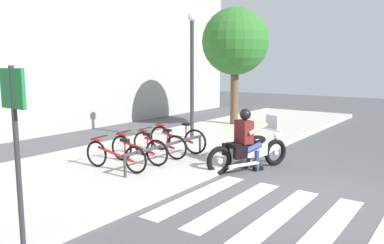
{
  "coord_description": "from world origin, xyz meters",
  "views": [
    {
      "loc": [
        -6.76,
        -2.33,
        2.41
      ],
      "look_at": [
        1.16,
        3.42,
        0.96
      ],
      "focal_mm": 35.73,
      "sensor_mm": 36.0,
      "label": 1
    }
  ],
  "objects_px": {
    "bicycle_1": "(139,149)",
    "street_lamp": "(192,64)",
    "bike_rack": "(167,147)",
    "street_sign": "(16,134)",
    "tree_near_rack": "(235,42)",
    "rider": "(247,135)",
    "bicycle_2": "(159,144)",
    "motorcycle": "(249,150)",
    "bicycle_3": "(177,139)",
    "bicycle_0": "(115,155)"
  },
  "relations": [
    {
      "from": "bicycle_1",
      "to": "street_lamp",
      "type": "bearing_deg",
      "value": 14.42
    },
    {
      "from": "bike_rack",
      "to": "street_sign",
      "type": "distance_m",
      "value": 4.79
    },
    {
      "from": "bicycle_1",
      "to": "tree_near_rack",
      "type": "distance_m",
      "value": 7.29
    },
    {
      "from": "rider",
      "to": "bike_rack",
      "type": "bearing_deg",
      "value": 125.44
    },
    {
      "from": "rider",
      "to": "street_sign",
      "type": "distance_m",
      "value": 5.54
    },
    {
      "from": "rider",
      "to": "bicycle_2",
      "type": "xyz_separation_m",
      "value": [
        -0.7,
        2.05,
        -0.35
      ]
    },
    {
      "from": "rider",
      "to": "tree_near_rack",
      "type": "height_order",
      "value": "tree_near_rack"
    },
    {
      "from": "motorcycle",
      "to": "bicycle_1",
      "type": "distance_m",
      "value": 2.56
    },
    {
      "from": "bicycle_3",
      "to": "street_sign",
      "type": "distance_m",
      "value": 5.99
    },
    {
      "from": "bicycle_3",
      "to": "bike_rack",
      "type": "relative_size",
      "value": 0.62
    },
    {
      "from": "rider",
      "to": "bicycle_3",
      "type": "bearing_deg",
      "value": 89.35
    },
    {
      "from": "bicycle_2",
      "to": "street_sign",
      "type": "bearing_deg",
      "value": -156.69
    },
    {
      "from": "motorcycle",
      "to": "rider",
      "type": "xyz_separation_m",
      "value": [
        -0.07,
        0.04,
        0.37
      ]
    },
    {
      "from": "rider",
      "to": "tree_near_rack",
      "type": "xyz_separation_m",
      "value": [
        5.19,
        3.29,
        2.45
      ]
    },
    {
      "from": "tree_near_rack",
      "to": "bike_rack",
      "type": "bearing_deg",
      "value": -163.97
    },
    {
      "from": "motorcycle",
      "to": "bicycle_1",
      "type": "bearing_deg",
      "value": 125.66
    },
    {
      "from": "bicycle_0",
      "to": "street_sign",
      "type": "xyz_separation_m",
      "value": [
        -3.33,
        -2.06,
        1.17
      ]
    },
    {
      "from": "motorcycle",
      "to": "bicycle_0",
      "type": "relative_size",
      "value": 1.26
    },
    {
      "from": "motorcycle",
      "to": "rider",
      "type": "distance_m",
      "value": 0.38
    },
    {
      "from": "street_lamp",
      "to": "street_sign",
      "type": "relative_size",
      "value": 1.66
    },
    {
      "from": "tree_near_rack",
      "to": "street_sign",
      "type": "bearing_deg",
      "value": -162.81
    },
    {
      "from": "bicycle_0",
      "to": "bicycle_2",
      "type": "bearing_deg",
      "value": -0.03
    },
    {
      "from": "bike_rack",
      "to": "street_lamp",
      "type": "distance_m",
      "value": 3.74
    },
    {
      "from": "bicycle_2",
      "to": "bike_rack",
      "type": "bearing_deg",
      "value": -123.11
    },
    {
      "from": "bicycle_0",
      "to": "bike_rack",
      "type": "relative_size",
      "value": 0.61
    },
    {
      "from": "rider",
      "to": "bicycle_1",
      "type": "xyz_separation_m",
      "value": [
        -1.43,
        2.05,
        -0.34
      ]
    },
    {
      "from": "motorcycle",
      "to": "bicycle_0",
      "type": "bearing_deg",
      "value": 136.8
    },
    {
      "from": "rider",
      "to": "bike_rack",
      "type": "xyz_separation_m",
      "value": [
        -1.06,
        1.49,
        -0.27
      ]
    },
    {
      "from": "rider",
      "to": "street_lamp",
      "type": "relative_size",
      "value": 0.36
    },
    {
      "from": "bicycle_0",
      "to": "tree_near_rack",
      "type": "height_order",
      "value": "tree_near_rack"
    },
    {
      "from": "rider",
      "to": "bicycle_3",
      "type": "xyz_separation_m",
      "value": [
        0.02,
        2.05,
        -0.32
      ]
    },
    {
      "from": "street_sign",
      "to": "motorcycle",
      "type": "bearing_deg",
      "value": -0.26
    },
    {
      "from": "rider",
      "to": "bicycle_3",
      "type": "height_order",
      "value": "rider"
    },
    {
      "from": "bicycle_1",
      "to": "tree_near_rack",
      "type": "bearing_deg",
      "value": 10.63
    },
    {
      "from": "street_sign",
      "to": "tree_near_rack",
      "type": "relative_size",
      "value": 0.53
    },
    {
      "from": "tree_near_rack",
      "to": "bicycle_0",
      "type": "bearing_deg",
      "value": -170.4
    },
    {
      "from": "bicycle_2",
      "to": "bicycle_3",
      "type": "distance_m",
      "value": 0.73
    },
    {
      "from": "motorcycle",
      "to": "bicycle_2",
      "type": "height_order",
      "value": "motorcycle"
    },
    {
      "from": "bicycle_3",
      "to": "rider",
      "type": "bearing_deg",
      "value": -90.65
    },
    {
      "from": "bicycle_0",
      "to": "bicycle_3",
      "type": "distance_m",
      "value": 2.17
    },
    {
      "from": "bicycle_1",
      "to": "street_sign",
      "type": "distance_m",
      "value": 4.69
    },
    {
      "from": "bicycle_1",
      "to": "motorcycle",
      "type": "bearing_deg",
      "value": -54.34
    },
    {
      "from": "bicycle_1",
      "to": "bicycle_2",
      "type": "height_order",
      "value": "bicycle_1"
    },
    {
      "from": "street_lamp",
      "to": "bike_rack",
      "type": "bearing_deg",
      "value": -154.37
    },
    {
      "from": "street_lamp",
      "to": "street_sign",
      "type": "xyz_separation_m",
      "value": [
        -7.33,
        -2.9,
        -0.79
      ]
    },
    {
      "from": "rider",
      "to": "bicycle_0",
      "type": "xyz_separation_m",
      "value": [
        -2.15,
        2.05,
        -0.35
      ]
    },
    {
      "from": "bicycle_1",
      "to": "bike_rack",
      "type": "xyz_separation_m",
      "value": [
        0.36,
        -0.55,
        0.07
      ]
    },
    {
      "from": "rider",
      "to": "street_lamp",
      "type": "xyz_separation_m",
      "value": [
        1.85,
        2.89,
        1.61
      ]
    },
    {
      "from": "bicycle_2",
      "to": "street_sign",
      "type": "distance_m",
      "value": 5.33
    },
    {
      "from": "bicycle_3",
      "to": "motorcycle",
      "type": "bearing_deg",
      "value": -88.74
    }
  ]
}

